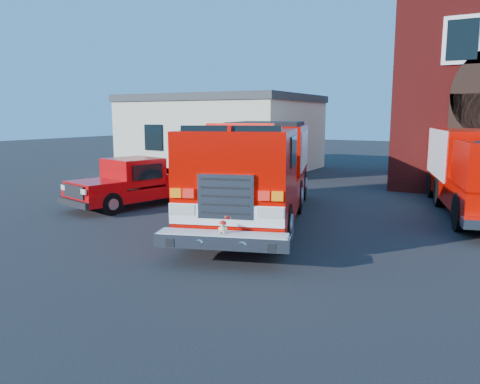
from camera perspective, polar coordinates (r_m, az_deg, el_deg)
The scene contains 4 objects.
ground at distance 12.85m, azimuth 2.60°, elevation -4.97°, with size 100.00×100.00×0.00m, color black.
side_building at distance 28.20m, azimuth -2.08°, elevation 7.32°, with size 10.20×8.20×4.35m.
fire_engine at distance 14.35m, azimuth 2.23°, elevation 2.80°, with size 5.55×10.04×2.98m.
pickup_truck at distance 17.06m, azimuth -12.13°, elevation 1.11°, with size 3.09×5.46×1.69m.
Camera 1 is at (5.51, -11.17, 3.16)m, focal length 35.00 mm.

